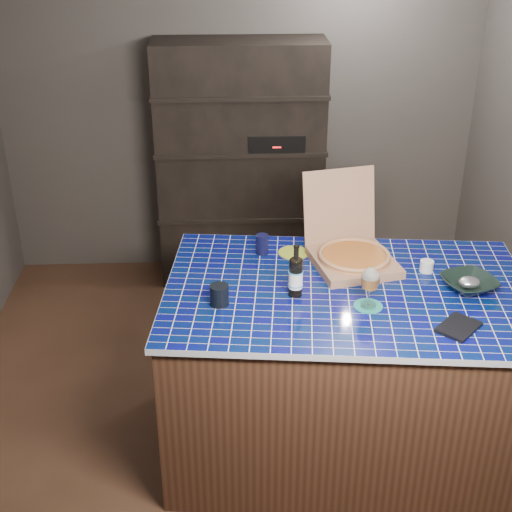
{
  "coord_description": "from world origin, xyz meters",
  "views": [
    {
      "loc": [
        -0.11,
        -3.39,
        2.73
      ],
      "look_at": [
        0.04,
        0.0,
        0.95
      ],
      "focal_mm": 50.0,
      "sensor_mm": 36.0,
      "label": 1
    }
  ],
  "objects_px": {
    "pizza_box": "(352,253)",
    "bowl": "(469,284)",
    "kitchen_island": "(342,369)",
    "wine_glass": "(370,281)",
    "mead_bottle": "(296,276)",
    "dvd_case": "(459,327)"
  },
  "relations": [
    {
      "from": "bowl",
      "to": "kitchen_island",
      "type": "bearing_deg",
      "value": 176.74
    },
    {
      "from": "pizza_box",
      "to": "dvd_case",
      "type": "xyz_separation_m",
      "value": [
        0.37,
        -0.63,
        -0.05
      ]
    },
    {
      "from": "wine_glass",
      "to": "kitchen_island",
      "type": "bearing_deg",
      "value": 112.14
    },
    {
      "from": "pizza_box",
      "to": "mead_bottle",
      "type": "bearing_deg",
      "value": -149.36
    },
    {
      "from": "bowl",
      "to": "pizza_box",
      "type": "bearing_deg",
      "value": 151.27
    },
    {
      "from": "kitchen_island",
      "to": "bowl",
      "type": "relative_size",
      "value": 7.47
    },
    {
      "from": "pizza_box",
      "to": "mead_bottle",
      "type": "xyz_separation_m",
      "value": [
        -0.32,
        -0.3,
        0.04
      ]
    },
    {
      "from": "pizza_box",
      "to": "dvd_case",
      "type": "relative_size",
      "value": 2.83
    },
    {
      "from": "kitchen_island",
      "to": "wine_glass",
      "type": "height_order",
      "value": "wine_glass"
    },
    {
      "from": "kitchen_island",
      "to": "dvd_case",
      "type": "relative_size",
      "value": 9.55
    },
    {
      "from": "pizza_box",
      "to": "mead_bottle",
      "type": "height_order",
      "value": "pizza_box"
    },
    {
      "from": "kitchen_island",
      "to": "wine_glass",
      "type": "relative_size",
      "value": 9.54
    },
    {
      "from": "dvd_case",
      "to": "bowl",
      "type": "height_order",
      "value": "bowl"
    },
    {
      "from": "kitchen_island",
      "to": "mead_bottle",
      "type": "relative_size",
      "value": 7.09
    },
    {
      "from": "wine_glass",
      "to": "dvd_case",
      "type": "bearing_deg",
      "value": -28.9
    },
    {
      "from": "kitchen_island",
      "to": "wine_glass",
      "type": "bearing_deg",
      "value": -61.98
    },
    {
      "from": "bowl",
      "to": "wine_glass",
      "type": "bearing_deg",
      "value": -165.17
    },
    {
      "from": "kitchen_island",
      "to": "wine_glass",
      "type": "distance_m",
      "value": 0.65
    },
    {
      "from": "pizza_box",
      "to": "bowl",
      "type": "xyz_separation_m",
      "value": [
        0.53,
        -0.29,
        -0.03
      ]
    },
    {
      "from": "dvd_case",
      "to": "kitchen_island",
      "type": "bearing_deg",
      "value": -176.63
    },
    {
      "from": "mead_bottle",
      "to": "dvd_case",
      "type": "xyz_separation_m",
      "value": [
        0.7,
        -0.33,
        -0.1
      ]
    },
    {
      "from": "pizza_box",
      "to": "bowl",
      "type": "relative_size",
      "value": 2.21
    }
  ]
}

